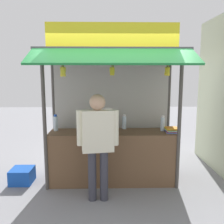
{
  "coord_description": "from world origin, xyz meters",
  "views": [
    {
      "loc": [
        -0.09,
        -4.08,
        1.9
      ],
      "look_at": [
        0.0,
        0.0,
        1.26
      ],
      "focal_mm": 38.42,
      "sensor_mm": 36.0,
      "label": 1
    }
  ],
  "objects_px": {
    "water_bottle_right": "(81,122)",
    "magazine_stack_far_right": "(106,131)",
    "plastic_crate": "(22,176)",
    "water_bottle_mid_right": "(83,125)",
    "water_bottle_far_left": "(163,124)",
    "banana_bunch_inner_right": "(167,71)",
    "water_bottle_back_right": "(56,123)",
    "water_bottle_center": "(124,122)",
    "vendor_person": "(98,138)",
    "banana_bunch_rightmost": "(63,72)",
    "banana_bunch_inner_left": "(112,71)",
    "magazine_stack_front_left": "(172,130)"
  },
  "relations": [
    {
      "from": "water_bottle_right",
      "to": "magazine_stack_far_right",
      "type": "distance_m",
      "value": 0.54
    },
    {
      "from": "magazine_stack_far_right",
      "to": "banana_bunch_rightmost",
      "type": "height_order",
      "value": "banana_bunch_rightmost"
    },
    {
      "from": "magazine_stack_front_left",
      "to": "magazine_stack_far_right",
      "type": "height_order",
      "value": "magazine_stack_front_left"
    },
    {
      "from": "water_bottle_back_right",
      "to": "banana_bunch_inner_right",
      "type": "height_order",
      "value": "banana_bunch_inner_right"
    },
    {
      "from": "water_bottle_far_left",
      "to": "water_bottle_mid_right",
      "type": "height_order",
      "value": "water_bottle_far_left"
    },
    {
      "from": "magazine_stack_front_left",
      "to": "vendor_person",
      "type": "relative_size",
      "value": 0.15
    },
    {
      "from": "water_bottle_center",
      "to": "banana_bunch_inner_right",
      "type": "height_order",
      "value": "banana_bunch_inner_right"
    },
    {
      "from": "banana_bunch_rightmost",
      "to": "plastic_crate",
      "type": "relative_size",
      "value": 0.82
    },
    {
      "from": "water_bottle_right",
      "to": "magazine_stack_far_right",
      "type": "height_order",
      "value": "water_bottle_right"
    },
    {
      "from": "vendor_person",
      "to": "magazine_stack_far_right",
      "type": "bearing_deg",
      "value": 68.68
    },
    {
      "from": "vendor_person",
      "to": "water_bottle_back_right",
      "type": "bearing_deg",
      "value": 127.15
    },
    {
      "from": "water_bottle_center",
      "to": "magazine_stack_far_right",
      "type": "distance_m",
      "value": 0.48
    },
    {
      "from": "banana_bunch_inner_left",
      "to": "plastic_crate",
      "type": "xyz_separation_m",
      "value": [
        -1.59,
        0.36,
        -1.83
      ]
    },
    {
      "from": "magazine_stack_far_right",
      "to": "banana_bunch_inner_left",
      "type": "relative_size",
      "value": 0.9
    },
    {
      "from": "water_bottle_right",
      "to": "plastic_crate",
      "type": "xyz_separation_m",
      "value": [
        -1.04,
        -0.21,
        -0.92
      ]
    },
    {
      "from": "water_bottle_center",
      "to": "water_bottle_back_right",
      "type": "bearing_deg",
      "value": -174.57
    },
    {
      "from": "water_bottle_center",
      "to": "banana_bunch_rightmost",
      "type": "distance_m",
      "value": 1.47
    },
    {
      "from": "magazine_stack_far_right",
      "to": "banana_bunch_inner_left",
      "type": "bearing_deg",
      "value": -70.73
    },
    {
      "from": "water_bottle_right",
      "to": "banana_bunch_inner_left",
      "type": "relative_size",
      "value": 1.01
    },
    {
      "from": "water_bottle_center",
      "to": "water_bottle_right",
      "type": "relative_size",
      "value": 0.91
    },
    {
      "from": "water_bottle_center",
      "to": "water_bottle_back_right",
      "type": "xyz_separation_m",
      "value": [
        -1.23,
        -0.12,
        0.01
      ]
    },
    {
      "from": "water_bottle_back_right",
      "to": "water_bottle_mid_right",
      "type": "bearing_deg",
      "value": -4.43
    },
    {
      "from": "water_bottle_far_left",
      "to": "plastic_crate",
      "type": "bearing_deg",
      "value": -178.13
    },
    {
      "from": "water_bottle_far_left",
      "to": "banana_bunch_inner_right",
      "type": "relative_size",
      "value": 0.93
    },
    {
      "from": "water_bottle_mid_right",
      "to": "banana_bunch_inner_left",
      "type": "relative_size",
      "value": 0.79
    },
    {
      "from": "water_bottle_back_right",
      "to": "plastic_crate",
      "type": "relative_size",
      "value": 0.78
    },
    {
      "from": "water_bottle_center",
      "to": "banana_bunch_rightmost",
      "type": "height_order",
      "value": "banana_bunch_rightmost"
    },
    {
      "from": "water_bottle_right",
      "to": "banana_bunch_inner_right",
      "type": "xyz_separation_m",
      "value": [
        1.39,
        -0.57,
        0.9
      ]
    },
    {
      "from": "water_bottle_mid_right",
      "to": "plastic_crate",
      "type": "relative_size",
      "value": 0.61
    },
    {
      "from": "water_bottle_back_right",
      "to": "water_bottle_mid_right",
      "type": "distance_m",
      "value": 0.48
    },
    {
      "from": "water_bottle_back_right",
      "to": "magazine_stack_front_left",
      "type": "relative_size",
      "value": 1.17
    },
    {
      "from": "water_bottle_right",
      "to": "banana_bunch_inner_left",
      "type": "xyz_separation_m",
      "value": [
        0.55,
        -0.57,
        0.91
      ]
    },
    {
      "from": "plastic_crate",
      "to": "water_bottle_mid_right",
      "type": "bearing_deg",
      "value": 5.05
    },
    {
      "from": "water_bottle_mid_right",
      "to": "magazine_stack_far_right",
      "type": "bearing_deg",
      "value": -23.16
    },
    {
      "from": "water_bottle_right",
      "to": "water_bottle_far_left",
      "type": "bearing_deg",
      "value": -4.86
    },
    {
      "from": "magazine_stack_front_left",
      "to": "magazine_stack_far_right",
      "type": "bearing_deg",
      "value": -178.89
    },
    {
      "from": "banana_bunch_inner_right",
      "to": "vendor_person",
      "type": "relative_size",
      "value": 0.18
    },
    {
      "from": "water_bottle_center",
      "to": "magazine_stack_far_right",
      "type": "xyz_separation_m",
      "value": [
        -0.33,
        -0.33,
        -0.08
      ]
    },
    {
      "from": "water_bottle_right",
      "to": "magazine_stack_far_right",
      "type": "xyz_separation_m",
      "value": [
        0.45,
        -0.29,
        -0.1
      ]
    },
    {
      "from": "water_bottle_far_left",
      "to": "magazine_stack_front_left",
      "type": "height_order",
      "value": "water_bottle_far_left"
    },
    {
      "from": "water_bottle_far_left",
      "to": "magazine_stack_far_right",
      "type": "distance_m",
      "value": 1.02
    },
    {
      "from": "water_bottle_right",
      "to": "banana_bunch_inner_right",
      "type": "height_order",
      "value": "banana_bunch_inner_right"
    },
    {
      "from": "water_bottle_center",
      "to": "water_bottle_right",
      "type": "height_order",
      "value": "water_bottle_right"
    },
    {
      "from": "banana_bunch_rightmost",
      "to": "banana_bunch_inner_right",
      "type": "relative_size",
      "value": 1.04
    },
    {
      "from": "water_bottle_center",
      "to": "water_bottle_back_right",
      "type": "distance_m",
      "value": 1.23
    },
    {
      "from": "water_bottle_right",
      "to": "banana_bunch_inner_right",
      "type": "relative_size",
      "value": 0.99
    },
    {
      "from": "water_bottle_back_right",
      "to": "magazine_stack_front_left",
      "type": "bearing_deg",
      "value": -5.43
    },
    {
      "from": "water_bottle_back_right",
      "to": "water_bottle_mid_right",
      "type": "relative_size",
      "value": 1.28
    },
    {
      "from": "vendor_person",
      "to": "water_bottle_center",
      "type": "bearing_deg",
      "value": 53.86
    },
    {
      "from": "water_bottle_far_left",
      "to": "plastic_crate",
      "type": "distance_m",
      "value": 2.66
    }
  ]
}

